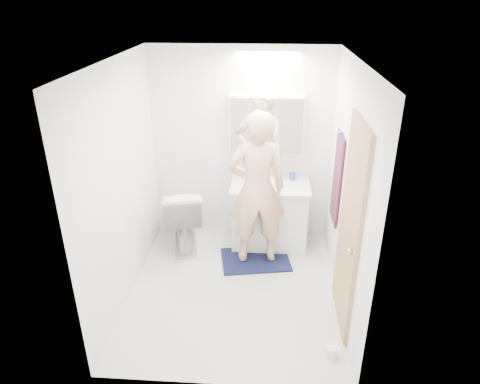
# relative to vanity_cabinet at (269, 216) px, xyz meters

# --- Properties ---
(floor) EXTENTS (2.50, 2.50, 0.00)m
(floor) POSITION_rel_vanity_cabinet_xyz_m (-0.37, -0.96, -0.39)
(floor) COLOR silver
(floor) RESTS_ON ground
(ceiling) EXTENTS (2.50, 2.50, 0.00)m
(ceiling) POSITION_rel_vanity_cabinet_xyz_m (-0.37, -0.96, 2.01)
(ceiling) COLOR white
(ceiling) RESTS_ON floor
(wall_back) EXTENTS (2.50, 0.00, 2.50)m
(wall_back) POSITION_rel_vanity_cabinet_xyz_m (-0.37, 0.29, 0.81)
(wall_back) COLOR white
(wall_back) RESTS_ON floor
(wall_front) EXTENTS (2.50, 0.00, 2.50)m
(wall_front) POSITION_rel_vanity_cabinet_xyz_m (-0.37, -2.21, 0.81)
(wall_front) COLOR white
(wall_front) RESTS_ON floor
(wall_left) EXTENTS (0.00, 2.50, 2.50)m
(wall_left) POSITION_rel_vanity_cabinet_xyz_m (-1.47, -0.96, 0.81)
(wall_left) COLOR white
(wall_left) RESTS_ON floor
(wall_right) EXTENTS (0.00, 2.50, 2.50)m
(wall_right) POSITION_rel_vanity_cabinet_xyz_m (0.73, -0.96, 0.81)
(wall_right) COLOR white
(wall_right) RESTS_ON floor
(vanity_cabinet) EXTENTS (0.90, 0.55, 0.78)m
(vanity_cabinet) POSITION_rel_vanity_cabinet_xyz_m (0.00, 0.00, 0.00)
(vanity_cabinet) COLOR white
(vanity_cabinet) RESTS_ON floor
(countertop) EXTENTS (0.95, 0.58, 0.04)m
(countertop) POSITION_rel_vanity_cabinet_xyz_m (0.00, -0.00, 0.41)
(countertop) COLOR white
(countertop) RESTS_ON vanity_cabinet
(sink_basin) EXTENTS (0.36, 0.36, 0.03)m
(sink_basin) POSITION_rel_vanity_cabinet_xyz_m (0.00, 0.03, 0.45)
(sink_basin) COLOR white
(sink_basin) RESTS_ON countertop
(faucet) EXTENTS (0.02, 0.02, 0.16)m
(faucet) POSITION_rel_vanity_cabinet_xyz_m (0.00, 0.22, 0.51)
(faucet) COLOR silver
(faucet) RESTS_ON countertop
(medicine_cabinet) EXTENTS (0.88, 0.14, 0.70)m
(medicine_cabinet) POSITION_rel_vanity_cabinet_xyz_m (-0.07, 0.21, 1.11)
(medicine_cabinet) COLOR white
(medicine_cabinet) RESTS_ON wall_back
(mirror_panel) EXTENTS (0.84, 0.01, 0.66)m
(mirror_panel) POSITION_rel_vanity_cabinet_xyz_m (-0.07, 0.13, 1.11)
(mirror_panel) COLOR silver
(mirror_panel) RESTS_ON medicine_cabinet
(toilet) EXTENTS (0.62, 0.89, 0.82)m
(toilet) POSITION_rel_vanity_cabinet_xyz_m (-1.06, -0.11, 0.02)
(toilet) COLOR silver
(toilet) RESTS_ON floor
(bath_rug) EXTENTS (0.88, 0.68, 0.02)m
(bath_rug) POSITION_rel_vanity_cabinet_xyz_m (-0.15, -0.41, -0.38)
(bath_rug) COLOR #14193E
(bath_rug) RESTS_ON floor
(person) EXTENTS (0.72, 0.53, 1.79)m
(person) POSITION_rel_vanity_cabinet_xyz_m (-0.15, -0.41, 0.55)
(person) COLOR #DFB086
(person) RESTS_ON bath_rug
(door) EXTENTS (0.04, 0.80, 2.00)m
(door) POSITION_rel_vanity_cabinet_xyz_m (0.71, -1.31, 0.61)
(door) COLOR tan
(door) RESTS_ON wall_right
(door_knob) EXTENTS (0.06, 0.06, 0.06)m
(door_knob) POSITION_rel_vanity_cabinet_xyz_m (0.67, -1.61, 0.56)
(door_knob) COLOR gold
(door_knob) RESTS_ON door
(towel) EXTENTS (0.02, 0.42, 1.00)m
(towel) POSITION_rel_vanity_cabinet_xyz_m (0.71, -0.41, 0.71)
(towel) COLOR #121B3B
(towel) RESTS_ON wall_right
(towel_hook) EXTENTS (0.07, 0.02, 0.02)m
(towel_hook) POSITION_rel_vanity_cabinet_xyz_m (0.70, -0.41, 1.23)
(towel_hook) COLOR silver
(towel_hook) RESTS_ON wall_right
(soap_bottle_a) EXTENTS (0.11, 0.11, 0.25)m
(soap_bottle_a) POSITION_rel_vanity_cabinet_xyz_m (-0.27, 0.15, 0.55)
(soap_bottle_a) COLOR beige
(soap_bottle_a) RESTS_ON countertop
(soap_bottle_b) EXTENTS (0.10, 0.10, 0.18)m
(soap_bottle_b) POSITION_rel_vanity_cabinet_xyz_m (-0.23, 0.18, 0.52)
(soap_bottle_b) COLOR #5F91CD
(soap_bottle_b) RESTS_ON countertop
(toothbrush_cup) EXTENTS (0.10, 0.10, 0.09)m
(toothbrush_cup) POSITION_rel_vanity_cabinet_xyz_m (0.27, 0.16, 0.47)
(toothbrush_cup) COLOR #3E42BA
(toothbrush_cup) RESTS_ON countertop
(toilet_paper_roll) EXTENTS (0.11, 0.11, 0.10)m
(toilet_paper_roll) POSITION_rel_vanity_cabinet_xyz_m (0.57, -1.84, -0.34)
(toilet_paper_roll) COLOR white
(toilet_paper_roll) RESTS_ON floor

